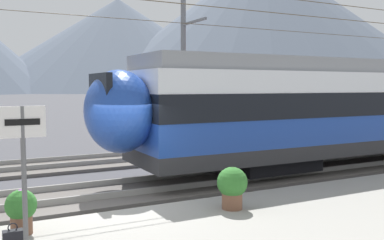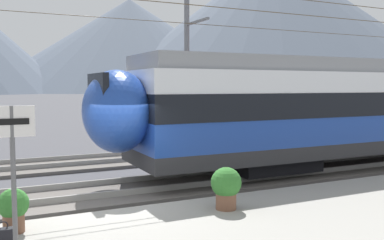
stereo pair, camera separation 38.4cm
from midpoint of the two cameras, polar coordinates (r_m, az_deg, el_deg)
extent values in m
plane|color=#424247|center=(10.34, -10.90, -12.18)|extent=(400.00, 400.00, 0.00)
cube|color=#5B5651|center=(11.94, -13.31, -9.63)|extent=(120.00, 3.00, 0.12)
cube|color=gray|center=(11.23, -12.42, -9.78)|extent=(120.00, 0.07, 0.16)
cube|color=gray|center=(12.59, -14.13, -8.26)|extent=(120.00, 0.07, 0.16)
cube|color=#5B5651|center=(16.57, -17.40, -5.75)|extent=(120.00, 3.00, 0.12)
cube|color=gray|center=(15.85, -16.96, -5.69)|extent=(120.00, 0.07, 0.16)
cube|color=gray|center=(17.25, -17.83, -4.89)|extent=(120.00, 0.07, 0.16)
cube|color=black|center=(14.19, 8.92, -5.54)|extent=(2.80, 2.31, 0.42)
ellipsoid|color=#1E429E|center=(11.77, -10.62, 1.13)|extent=(1.80, 2.66, 2.25)
cube|color=black|center=(11.62, -13.02, 3.14)|extent=(0.16, 1.73, 1.19)
cube|color=black|center=(22.71, 17.11, -1.92)|extent=(2.80, 2.33, 0.42)
ellipsoid|color=maroon|center=(19.21, 5.74, 2.46)|extent=(1.80, 2.68, 2.25)
cube|color=black|center=(18.93, 4.48, 3.73)|extent=(0.16, 1.75, 1.19)
cylinder|color=slate|center=(20.06, -1.71, 7.10)|extent=(0.24, 0.24, 7.72)
cube|color=slate|center=(19.36, -0.42, 12.90)|extent=(0.10, 2.28, 0.10)
cylinder|color=#473823|center=(18.46, 1.01, 12.53)|extent=(40.64, 0.02, 0.02)
cylinder|color=#59595B|center=(7.46, -22.77, -7.38)|extent=(0.08, 0.08, 2.36)
cube|color=silver|center=(7.33, -22.99, -0.24)|extent=(0.70, 0.06, 0.50)
cube|color=black|center=(7.30, -22.97, -0.26)|extent=(0.52, 0.01, 0.10)
cube|color=black|center=(8.05, -23.97, -14.21)|extent=(0.32, 0.18, 0.28)
torus|color=black|center=(7.99, -24.02, -12.91)|extent=(0.16, 0.02, 0.16)
cylinder|color=brown|center=(9.54, 4.18, -10.56)|extent=(0.45, 0.45, 0.39)
sphere|color=#33752D|center=(9.45, 4.19, -8.25)|extent=(0.67, 0.67, 0.67)
sphere|color=red|center=(9.42, 4.20, -7.36)|extent=(0.37, 0.37, 0.37)
cylinder|color=brown|center=(8.63, -22.90, -12.61)|extent=(0.38, 0.38, 0.37)
sphere|color=#33752D|center=(8.53, -22.98, -10.35)|extent=(0.56, 0.56, 0.56)
sphere|color=purple|center=(8.50, -23.00, -9.53)|extent=(0.31, 0.31, 0.31)
cone|color=#515B6B|center=(241.66, -9.79, 9.72)|extent=(156.29, 156.29, 50.34)
cone|color=#515B6B|center=(236.57, 9.26, 12.59)|extent=(190.52, 190.52, 72.89)
camera|label=1|loc=(0.19, -90.78, -0.06)|focal=40.18mm
camera|label=2|loc=(0.19, 89.22, 0.06)|focal=40.18mm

